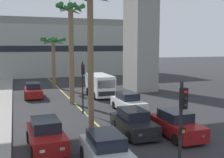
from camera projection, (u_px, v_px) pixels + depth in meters
lane_stripe_center at (76, 105)px, 25.68m from camera, size 0.14×56.00×0.01m
pier_building_backdrop at (44, 48)px, 50.03m from camera, size 38.85×8.04×10.17m
car_queue_front at (46, 135)px, 14.81m from camera, size 1.94×4.16×1.56m
car_queue_second at (133, 123)px, 17.15m from camera, size 1.87×4.12×1.56m
car_queue_third at (33, 91)px, 29.19m from camera, size 1.91×4.14×1.56m
car_queue_fourth at (176, 125)px, 16.71m from camera, size 1.85×4.11×1.56m
car_queue_fifth at (128, 103)px, 23.18m from camera, size 1.84×4.10×1.56m
car_queue_sixth at (106, 152)px, 12.46m from camera, size 1.94×4.15×1.56m
delivery_van at (100, 85)px, 29.74m from camera, size 2.27×5.30×2.36m
traffic_light_median_near at (182, 122)px, 10.06m from camera, size 0.24×0.37×4.20m
traffic_light_median_far at (83, 80)px, 22.02m from camera, size 0.24×0.37×4.20m
palm_tree_near_median at (53, 49)px, 35.47m from camera, size 3.19×3.31×6.56m
palm_tree_mid_median at (90, 16)px, 17.69m from camera, size 3.41×3.56×9.34m
palm_tree_far_median at (71, 31)px, 25.33m from camera, size 2.66×2.76×9.39m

